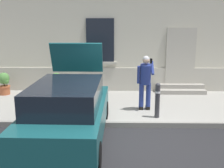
{
  "coord_description": "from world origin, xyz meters",
  "views": [
    {
      "loc": [
        -0.38,
        -6.36,
        2.9
      ],
      "look_at": [
        -0.52,
        1.6,
        1.1
      ],
      "focal_mm": 43.99,
      "sensor_mm": 36.0,
      "label": 1
    }
  ],
  "objects_px": {
    "hatchback_car_teal": "(68,110)",
    "planter_charcoal": "(57,83)",
    "planter_terracotta": "(4,83)",
    "bollard_near_person": "(157,99)",
    "person_on_phone": "(145,79)"
  },
  "relations": [
    {
      "from": "hatchback_car_teal",
      "to": "planter_terracotta",
      "type": "bearing_deg",
      "value": 129.18
    },
    {
      "from": "hatchback_car_teal",
      "to": "planter_charcoal",
      "type": "relative_size",
      "value": 4.76
    },
    {
      "from": "person_on_phone",
      "to": "planter_charcoal",
      "type": "xyz_separation_m",
      "value": [
        -3.21,
        1.82,
        -0.54
      ]
    },
    {
      "from": "hatchback_car_teal",
      "to": "person_on_phone",
      "type": "distance_m",
      "value": 2.95
    },
    {
      "from": "person_on_phone",
      "to": "bollard_near_person",
      "type": "bearing_deg",
      "value": -76.47
    },
    {
      "from": "hatchback_car_teal",
      "to": "bollard_near_person",
      "type": "height_order",
      "value": "hatchback_car_teal"
    },
    {
      "from": "planter_terracotta",
      "to": "bollard_near_person",
      "type": "bearing_deg",
      "value": -24.69
    },
    {
      "from": "person_on_phone",
      "to": "planter_terracotta",
      "type": "bearing_deg",
      "value": 152.04
    },
    {
      "from": "hatchback_car_teal",
      "to": "planter_charcoal",
      "type": "bearing_deg",
      "value": 106.23
    },
    {
      "from": "hatchback_car_teal",
      "to": "planter_charcoal",
      "type": "height_order",
      "value": "hatchback_car_teal"
    },
    {
      "from": "hatchback_car_teal",
      "to": "planter_terracotta",
      "type": "height_order",
      "value": "hatchback_car_teal"
    },
    {
      "from": "planter_terracotta",
      "to": "planter_charcoal",
      "type": "distance_m",
      "value": 2.04
    },
    {
      "from": "hatchback_car_teal",
      "to": "planter_charcoal",
      "type": "distance_m",
      "value": 4.05
    },
    {
      "from": "bollard_near_person",
      "to": "planter_charcoal",
      "type": "xyz_separation_m",
      "value": [
        -3.5,
        2.54,
        -0.11
      ]
    },
    {
      "from": "planter_charcoal",
      "to": "planter_terracotta",
      "type": "bearing_deg",
      "value": 179.69
    }
  ]
}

